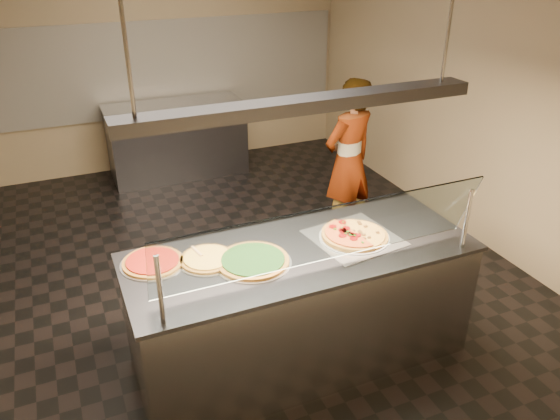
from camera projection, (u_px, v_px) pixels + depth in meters
name	position (u px, v px, depth m)	size (l,w,h in m)	color
ground	(238.00, 271.00, 5.19)	(5.00, 6.00, 0.02)	black
wall_back	(156.00, 52.00, 6.97)	(5.00, 0.02, 3.00)	#94805F
wall_front	(489.00, 343.00, 2.04)	(5.00, 0.02, 3.00)	#94805F
wall_right	(472.00, 88.00, 5.38)	(0.02, 6.00, 3.00)	#94805F
tile_band	(158.00, 69.00, 7.03)	(4.90, 0.02, 1.20)	silver
serving_counter	(300.00, 305.00, 3.94)	(2.41, 0.94, 0.93)	#B7B7BC
sneeze_guard	(326.00, 236.00, 3.31)	(2.17, 0.18, 0.54)	#B7B7BC
perforated_tray	(354.00, 237.00, 3.88)	(0.63, 0.63, 0.01)	silver
half_pizza_pepperoni	(340.00, 237.00, 3.83)	(0.29, 0.49, 0.05)	brown
half_pizza_sausage	(368.00, 231.00, 3.91)	(0.29, 0.49, 0.04)	brown
pizza_spinach	(253.00, 260.00, 3.58)	(0.51, 0.51, 0.03)	silver
pizza_cheese	(207.00, 258.00, 3.61)	(0.39, 0.39, 0.03)	silver
pizza_tomato	(153.00, 262.00, 3.57)	(0.42, 0.42, 0.03)	silver
pizza_spatula	(205.00, 253.00, 3.64)	(0.21, 0.23, 0.02)	#B7B7BC
prep_table	(177.00, 140.00, 7.09)	(1.75, 0.74, 0.93)	#3D3D43
worker	(348.00, 162.00, 5.41)	(0.61, 0.40, 1.67)	#40394A
heat_lamp_housing	(305.00, 104.00, 3.26)	(2.30, 0.18, 0.08)	#3D3D43
lamp_rod_left	(122.00, 18.00, 2.67)	(0.02, 0.02, 1.01)	#B7B7BC
lamp_rod_right	(452.00, 0.00, 3.37)	(0.02, 0.02, 1.01)	#B7B7BC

